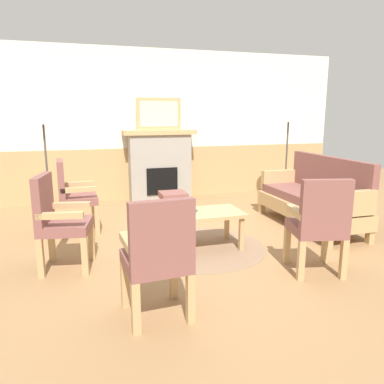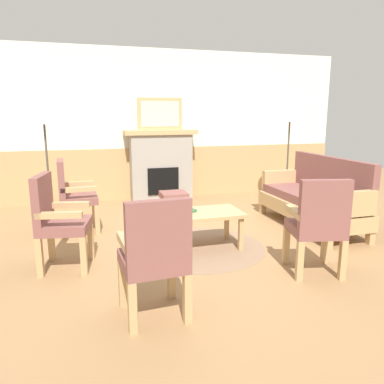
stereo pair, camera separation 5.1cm
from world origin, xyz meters
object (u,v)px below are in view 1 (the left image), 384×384
coffee_table (201,216)px  floor_lamp_by_couch (288,120)px  armchair_near_fireplace (72,193)px  floor_lamp_by_chairs (43,122)px  framed_picture (159,114)px  footstool (173,197)px  armchair_by_window_left (58,218)px  book_on_table (187,210)px  couch (313,199)px  armchair_front_center (319,222)px  fireplace (160,165)px  armchair_front_left (158,253)px

coffee_table → floor_lamp_by_couch: (2.17, 1.75, 1.06)m
armchair_near_fireplace → floor_lamp_by_chairs: bearing=123.1°
framed_picture → armchair_near_fireplace: bearing=-134.4°
framed_picture → footstool: (-0.03, -1.07, -1.28)m
armchair_by_window_left → framed_picture: bearing=59.1°
book_on_table → armchair_by_window_left: (-1.42, -0.21, 0.08)m
couch → framed_picture: bearing=127.3°
book_on_table → armchair_by_window_left: size_ratio=0.19×
footstool → armchair_near_fireplace: size_ratio=0.41×
book_on_table → armchair_front_center: size_ratio=0.19×
armchair_near_fireplace → framed_picture: bearing=45.6°
fireplace → armchair_front_left: 4.10m
book_on_table → armchair_front_left: 1.60m
floor_lamp_by_chairs → armchair_near_fireplace: bearing=-56.9°
footstool → floor_lamp_by_couch: bearing=5.8°
coffee_table → footstool: size_ratio=2.40×
armchair_front_left → armchair_front_center: (1.68, 0.36, 0.00)m
book_on_table → armchair_front_left: size_ratio=0.19×
framed_picture → book_on_table: framed_picture is taller
armchair_near_fireplace → floor_lamp_by_couch: 3.79m
armchair_front_left → floor_lamp_by_chairs: (-0.96, 2.95, 0.91)m
couch → armchair_near_fireplace: 3.31m
framed_picture → floor_lamp_by_couch: 2.27m
book_on_table → armchair_front_center: (1.02, -1.10, 0.08)m
fireplace → armchair_front_left: (-0.89, -4.00, -0.11)m
couch → book_on_table: 1.96m
armchair_by_window_left → coffee_table: bearing=5.3°
framed_picture → armchair_by_window_left: 3.37m
couch → book_on_table: size_ratio=9.76×
fireplace → framed_picture: (0.00, 0.00, 0.91)m
couch → footstool: 2.10m
couch → armchair_by_window_left: same height
couch → armchair_near_fireplace: (-3.23, 0.69, 0.14)m
couch → armchair_by_window_left: size_ratio=1.84×
book_on_table → floor_lamp_by_chairs: size_ratio=0.11×
armchair_by_window_left → floor_lamp_by_chairs: 1.94m
armchair_by_window_left → armchair_front_left: same height
fireplace → armchair_by_window_left: 3.21m
fireplace → footstool: size_ratio=3.25×
framed_picture → couch: framed_picture is taller
couch → armchair_near_fireplace: bearing=167.9°
framed_picture → book_on_table: bearing=-95.2°
framed_picture → coffee_table: bearing=-91.7°
coffee_table → footstool: coffee_table is taller
coffee_table → floor_lamp_by_chairs: size_ratio=0.57×
footstool → floor_lamp_by_couch: 2.43m
couch → armchair_front_left: same height
book_on_table → footstool: bearing=82.1°
armchair_front_center → floor_lamp_by_chairs: (-2.64, 2.59, 0.91)m
footstool → armchair_near_fireplace: bearing=-162.3°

